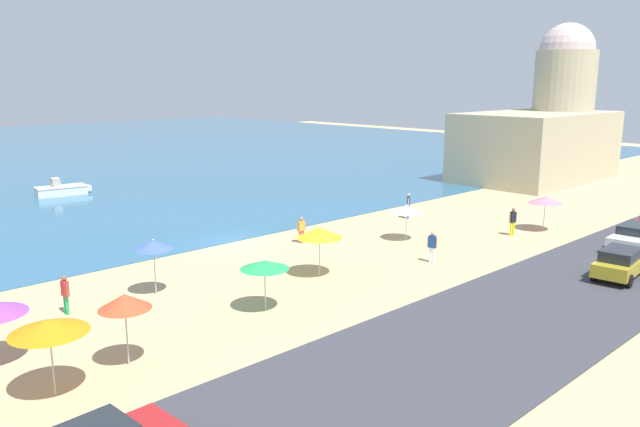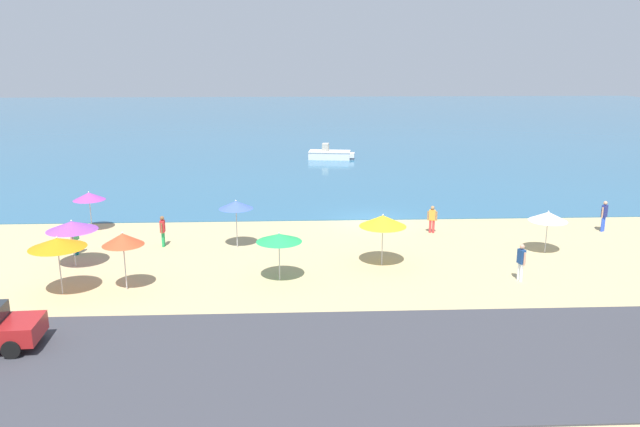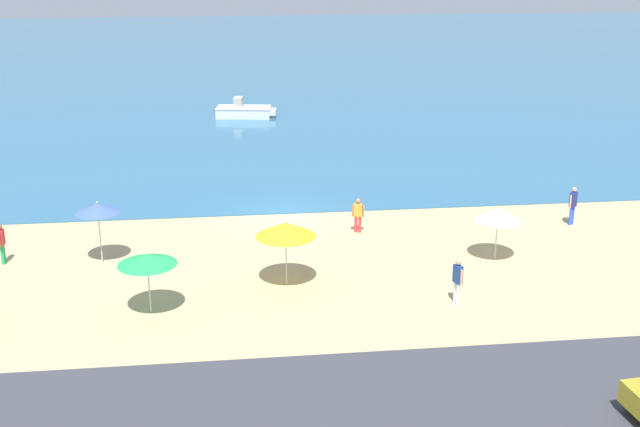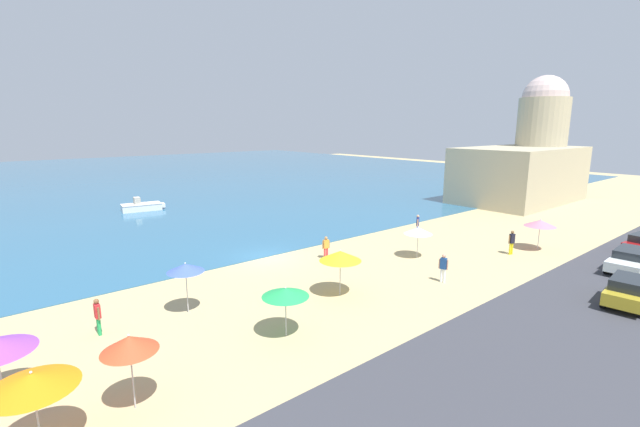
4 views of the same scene
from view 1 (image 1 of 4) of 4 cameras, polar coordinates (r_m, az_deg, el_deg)
name	(u,v)px [view 1 (image 1 of 4)]	position (r m, az deg, el deg)	size (l,w,h in m)	color
ground_plane	(231,243)	(37.68, -8.14, -2.67)	(160.00, 160.00, 0.00)	tan
coastal_road	(499,327)	(25.86, 16.06, -9.93)	(80.00, 8.00, 0.06)	#37383F
beach_umbrella_1	(319,232)	(30.53, -0.05, -1.75)	(2.27, 2.27, 2.56)	#B2B2B7
beach_umbrella_2	(125,302)	(21.98, -17.43, -7.70)	(1.78, 1.78, 2.62)	#B2B2B7
beach_umbrella_3	(265,265)	(26.11, -5.09, -4.69)	(2.06, 2.06, 2.26)	#B2B2B7
beach_umbrella_4	(49,326)	(20.74, -23.55, -9.42)	(2.37, 2.37, 2.56)	#B2B2B7
beach_umbrella_5	(545,200)	(42.41, 19.92, 1.20)	(2.20, 2.20, 2.35)	#B2B2B7
beach_umbrella_6	(407,209)	(37.87, 7.93, 0.41)	(1.95, 1.95, 2.23)	#B2B2B7
beach_umbrella_7	(153,245)	(28.87, -14.99, -2.80)	(1.78, 1.78, 2.58)	#B2B2B7
bather_1	(65,293)	(27.99, -22.27, -6.70)	(0.22, 0.57, 1.67)	green
bather_2	(432,245)	(33.59, 10.23, -2.85)	(0.31, 0.55, 1.73)	white
bather_3	(301,228)	(37.11, -1.72, -1.37)	(0.55, 0.31, 1.59)	#ED393A
bather_4	(513,220)	(40.64, 17.21, -0.58)	(0.55, 0.32, 1.76)	yellow
bather_5	(408,204)	(44.07, 8.08, 0.84)	(0.47, 0.39, 1.79)	blue
parked_car_2	(620,262)	(33.75, 25.77, -4.05)	(4.06, 2.10, 1.49)	#A99324
parked_car_3	(636,236)	(39.91, 26.93, -1.84)	(4.59, 2.12, 1.41)	silver
skiff_nearshore	(61,190)	(56.75, -22.57, 2.01)	(4.53, 2.39, 1.48)	silver
harbor_fortress	(546,128)	(65.83, 19.97, 7.35)	(16.71, 9.65, 15.10)	tan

